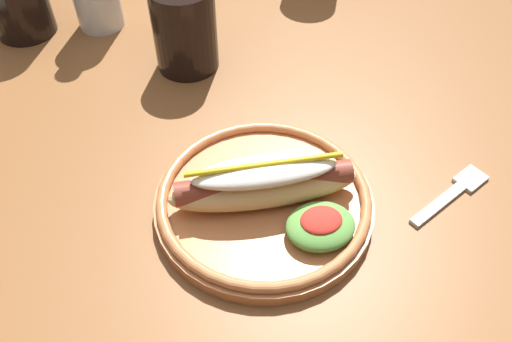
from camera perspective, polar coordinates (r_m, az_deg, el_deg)
ground_plane at (r=1.32m, az=-3.01°, el=-17.46°), size 8.00×8.00×0.00m
dining_table at (r=0.78m, az=-4.87°, el=2.72°), size 1.30×0.98×0.74m
hot_dog_plate at (r=0.56m, az=1.18°, el=-2.89°), size 0.24×0.24×0.08m
fork at (r=0.63m, az=20.81°, el=-2.17°), size 0.12×0.06×0.00m
soda_cup at (r=0.74m, az=-7.80°, el=15.20°), size 0.09×0.09×0.12m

